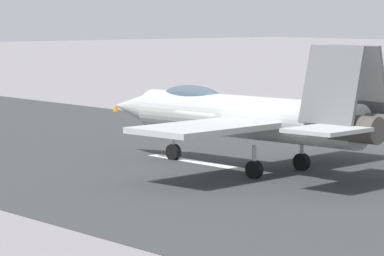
{
  "coord_description": "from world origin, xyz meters",
  "views": [
    {
      "loc": [
        -35.32,
        31.07,
        6.81
      ],
      "look_at": [
        -2.93,
        3.7,
        2.2
      ],
      "focal_mm": 97.39,
      "sensor_mm": 36.0,
      "label": 1
    }
  ],
  "objects_px": {
    "crew_person": "(193,109)",
    "marker_cone_far": "(116,108)",
    "fighter_jet": "(248,116)",
    "marker_cone_mid": "(366,136)"
  },
  "relations": [
    {
      "from": "crew_person",
      "to": "marker_cone_far",
      "type": "xyz_separation_m",
      "value": [
        8.96,
        -0.4,
        -0.54
      ]
    },
    {
      "from": "fighter_jet",
      "to": "marker_cone_mid",
      "type": "height_order",
      "value": "fighter_jet"
    },
    {
      "from": "crew_person",
      "to": "marker_cone_mid",
      "type": "distance_m",
      "value": 14.08
    },
    {
      "from": "marker_cone_far",
      "to": "crew_person",
      "type": "bearing_deg",
      "value": 177.44
    },
    {
      "from": "fighter_jet",
      "to": "marker_cone_mid",
      "type": "distance_m",
      "value": 12.81
    },
    {
      "from": "fighter_jet",
      "to": "marker_cone_far",
      "type": "xyz_separation_m",
      "value": [
        26.53,
        -12.13,
        -2.15
      ]
    },
    {
      "from": "fighter_jet",
      "to": "marker_cone_far",
      "type": "distance_m",
      "value": 29.25
    },
    {
      "from": "fighter_jet",
      "to": "crew_person",
      "type": "xyz_separation_m",
      "value": [
        17.58,
        -11.73,
        -1.61
      ]
    },
    {
      "from": "fighter_jet",
      "to": "crew_person",
      "type": "relative_size",
      "value": 10.06
    },
    {
      "from": "fighter_jet",
      "to": "crew_person",
      "type": "distance_m",
      "value": 21.19
    }
  ]
}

